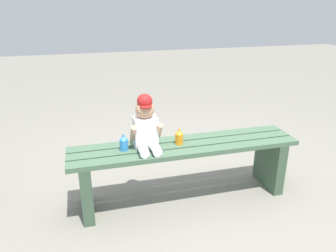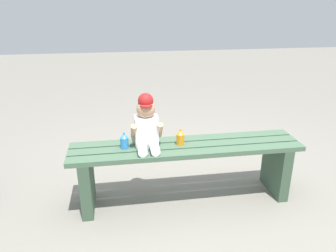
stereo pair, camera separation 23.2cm
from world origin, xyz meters
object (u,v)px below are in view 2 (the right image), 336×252
child_figure (146,124)px  sippy_cup_right (180,137)px  park_bench (186,162)px  sippy_cup_left (124,141)px

child_figure → sippy_cup_right: child_figure is taller
park_bench → sippy_cup_left: (-0.46, 0.01, 0.21)m
park_bench → sippy_cup_right: sippy_cup_right is taller
sippy_cup_left → park_bench: bearing=-1.8°
park_bench → sippy_cup_right: size_ratio=14.08×
park_bench → sippy_cup_left: size_ratio=14.08×
child_figure → sippy_cup_left: (-0.17, -0.00, -0.12)m
child_figure → sippy_cup_left: child_figure is taller
child_figure → sippy_cup_left: 0.20m
park_bench → sippy_cup_left: sippy_cup_left is taller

